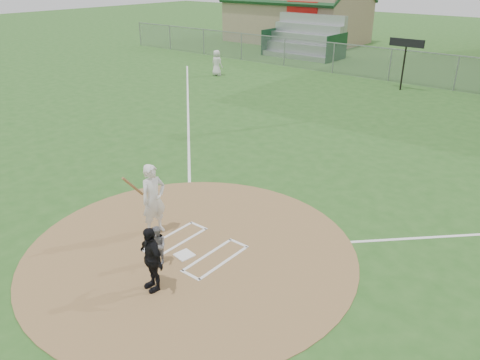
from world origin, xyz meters
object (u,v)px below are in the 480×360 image
Objects in this scene: catcher at (157,245)px; batter_at_plate at (154,199)px; home_plate at (184,255)px; ondeck_player at (217,63)px; umpire at (151,259)px.

batter_at_plate is at bearing 148.57° from catcher.
ondeck_player reaches higher than home_plate.
catcher is at bearing 125.36° from ondeck_player.
home_plate is 0.83m from catcher.
umpire is 0.94× the size of ondeck_player.
batter_at_plate is (12.21, -16.34, 0.18)m from ondeck_player.
catcher is at bearing 144.76° from umpire.
batter_at_plate is at bearing 166.47° from home_plate.
batter_at_plate is at bearing 150.48° from umpire.
home_plate is 0.27× the size of umpire.
umpire is 22.85m from ondeck_player.
ondeck_player is at bearing 135.68° from catcher.
umpire is at bearing 125.51° from ondeck_player.
umpire reaches higher than home_plate.
catcher is (-0.26, -0.62, 0.48)m from home_plate.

